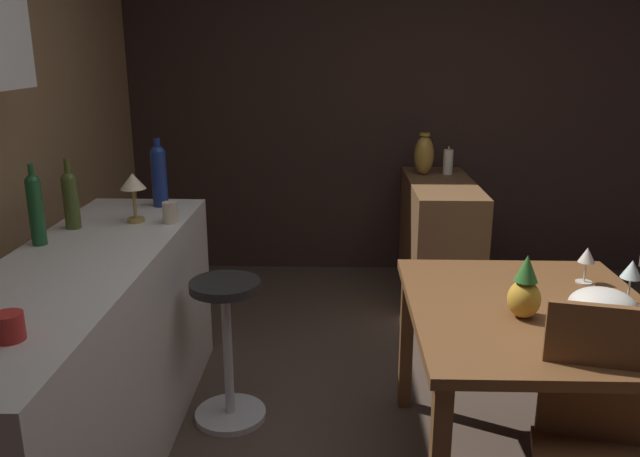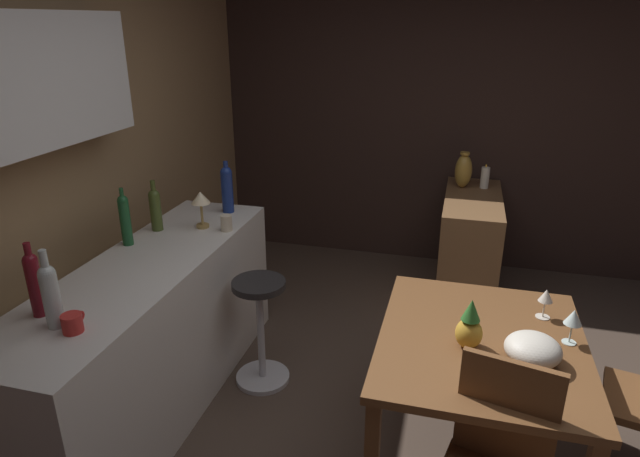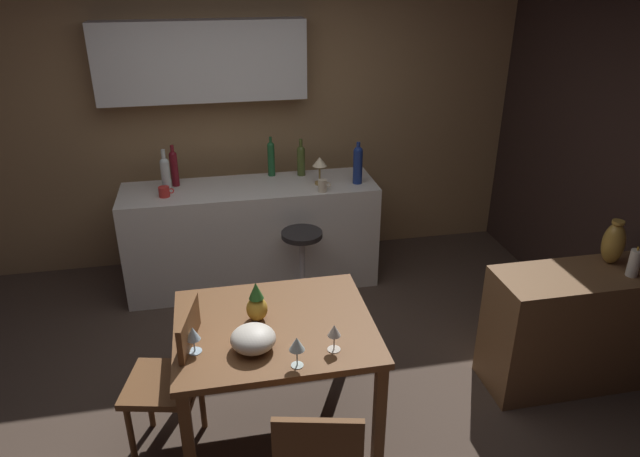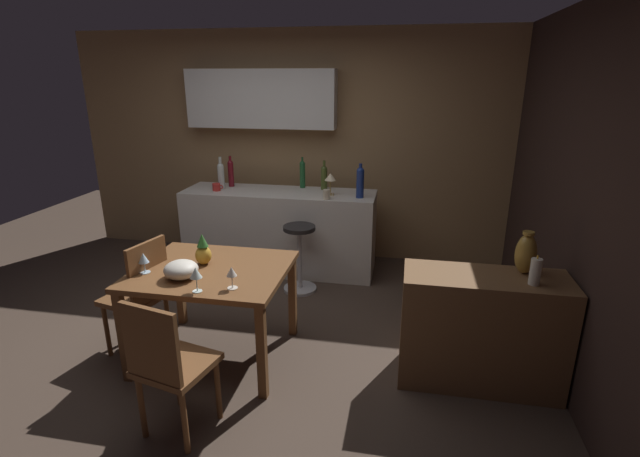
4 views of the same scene
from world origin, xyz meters
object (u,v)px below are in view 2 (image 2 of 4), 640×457
Objects in this scene: wine_glass_right at (574,318)px; wine_bottle_green at (125,218)px; wine_glass_left at (546,297)px; vase_brass at (463,171)px; wine_bottle_clear at (50,293)px; bar_stool at (261,329)px; pillar_candle_tall at (485,178)px; sideboard_cabinet at (469,245)px; wine_bottle_cobalt at (227,188)px; fruit_bowl at (533,349)px; pineapple_centerpiece at (469,327)px; wine_bottle_olive at (155,208)px; cup_cream at (227,223)px; cup_red at (73,323)px; wine_bottle_ruby at (34,282)px; counter_lamp at (201,201)px; wine_glass_center at (532,382)px; dining_table at (480,355)px.

wine_bottle_green reaches higher than wine_glass_right.
vase_brass is at bearing 12.84° from wine_glass_left.
wine_bottle_clear is (-0.70, 2.17, 0.19)m from wine_glass_right.
pillar_candle_tall is at bearing -34.75° from bar_stool.
wine_bottle_cobalt reaches higher than sideboard_cabinet.
fruit_bowl is (-0.51, -1.46, 0.44)m from bar_stool.
wine_bottle_olive is (0.58, 1.90, 0.20)m from pineapple_centerpiece.
cup_cream reaches higher than cup_red.
fruit_bowl is at bearing -173.20° from sideboard_cabinet.
counter_lamp is at bearing -9.89° from wine_bottle_ruby.
wine_glass_center is 1.26× the size of cup_red.
wine_bottle_olive is (0.42, 2.35, 0.18)m from wine_glass_right.
pineapple_centerpiece is at bearing -112.80° from counter_lamp.
pineapple_centerpiece is at bearing -114.82° from cup_cream.
pineapple_centerpiece is 0.68× the size of wine_bottle_clear.
wine_bottle_cobalt is at bearing 60.70° from fruit_bowl.
pillar_candle_tall is at bearing 4.13° from fruit_bowl.
wine_bottle_cobalt is 1.50× the size of counter_lamp.
wine_bottle_cobalt and wine_bottle_clear have the same top height.
wine_bottle_clear reaches higher than cup_cream.
dining_table is 6.49× the size of wine_glass_right.
bar_stool is 2.00× the size of wine_bottle_ruby.
wine_bottle_ruby is 1.19m from counter_lamp.
wine_bottle_clear is 1.24m from counter_lamp.
wine_bottle_olive is at bearing 127.39° from sideboard_cabinet.
bar_stool is 4.56× the size of wine_glass_center.
wine_bottle_olive is at bearing 113.89° from counter_lamp.
dining_table is 5.53× the size of pillar_candle_tall.
vase_brass is (2.85, -1.54, 0.02)m from cup_red.
cup_red reaches higher than dining_table.
vase_brass reaches higher than dining_table.
bar_stool is 0.87m from counter_lamp.
wine_glass_center is 0.43× the size of wine_bottle_cobalt.
wine_bottle_olive is at bearing 13.88° from cup_red.
fruit_bowl is 1.02× the size of counter_lamp.
dining_table is 2.23m from vase_brass.
wine_bottle_cobalt is (-1.04, 1.63, 0.66)m from sideboard_cabinet.
pillar_candle_tall is at bearing -47.01° from counter_lamp.
pineapple_centerpiece is at bearing 143.09° from dining_table.
wine_bottle_olive is (-0.43, 0.29, -0.03)m from wine_bottle_cobalt.
pineapple_centerpiece is 1.63m from cup_cream.
bar_stool is at bearing 142.66° from sideboard_cabinet.
sideboard_cabinet is 3.70× the size of vase_brass.
wine_bottle_cobalt reaches higher than dining_table.
fruit_bowl is 2.07m from counter_lamp.
pineapple_centerpiece is 2.01× the size of cup_red.
bar_stool is at bearing -127.94° from cup_cream.
wine_glass_left is 0.45× the size of wine_bottle_green.
cup_cream is at bearing 67.30° from fruit_bowl.
wine_bottle_green is 3.25× the size of cup_cream.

